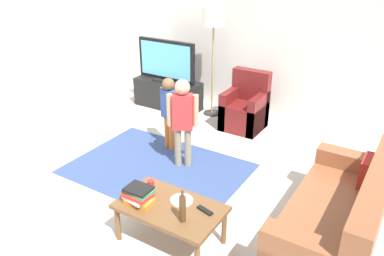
# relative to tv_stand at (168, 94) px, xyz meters

# --- Properties ---
(ground) EXTENTS (7.80, 7.80, 0.00)m
(ground) POSITION_rel_tv_stand_xyz_m (1.56, -2.30, -0.24)
(ground) COLOR beige
(wall_back) EXTENTS (6.00, 0.12, 2.70)m
(wall_back) POSITION_rel_tv_stand_xyz_m (1.56, 0.70, 1.11)
(wall_back) COLOR silver
(wall_back) RESTS_ON ground
(area_rug) EXTENTS (2.20, 1.60, 0.01)m
(area_rug) POSITION_rel_tv_stand_xyz_m (1.11, -1.82, -0.24)
(area_rug) COLOR #33477A
(area_rug) RESTS_ON ground
(tv_stand) EXTENTS (1.20, 0.44, 0.50)m
(tv_stand) POSITION_rel_tv_stand_xyz_m (0.00, 0.00, 0.00)
(tv_stand) COLOR black
(tv_stand) RESTS_ON ground
(tv) EXTENTS (1.10, 0.28, 0.71)m
(tv) POSITION_rel_tv_stand_xyz_m (0.00, -0.02, 0.60)
(tv) COLOR black
(tv) RESTS_ON tv_stand
(couch) EXTENTS (0.80, 1.80, 0.86)m
(couch) POSITION_rel_tv_stand_xyz_m (3.44, -2.03, 0.05)
(couch) COLOR brown
(couch) RESTS_ON ground
(armchair) EXTENTS (0.60, 0.60, 0.90)m
(armchair) POSITION_rel_tv_stand_xyz_m (1.52, -0.04, 0.05)
(armchair) COLOR maroon
(armchair) RESTS_ON ground
(floor_lamp) EXTENTS (0.36, 0.36, 1.78)m
(floor_lamp) POSITION_rel_tv_stand_xyz_m (0.81, 0.15, 1.30)
(floor_lamp) COLOR #262626
(floor_lamp) RESTS_ON ground
(child_near_tv) EXTENTS (0.34, 0.19, 1.04)m
(child_near_tv) POSITION_rel_tv_stand_xyz_m (0.91, -1.26, 0.38)
(child_near_tv) COLOR orange
(child_near_tv) RESTS_ON ground
(child_center) EXTENTS (0.36, 0.24, 1.18)m
(child_center) POSITION_rel_tv_stand_xyz_m (1.34, -1.57, 0.47)
(child_center) COLOR gray
(child_center) RESTS_ON ground
(coffee_table) EXTENTS (1.00, 0.60, 0.42)m
(coffee_table) POSITION_rel_tv_stand_xyz_m (2.04, -2.85, 0.13)
(coffee_table) COLOR brown
(coffee_table) RESTS_ON ground
(book_stack) EXTENTS (0.30, 0.23, 0.16)m
(book_stack) POSITION_rel_tv_stand_xyz_m (1.76, -2.97, 0.26)
(book_stack) COLOR orange
(book_stack) RESTS_ON coffee_table
(bottle) EXTENTS (0.06, 0.06, 0.32)m
(bottle) POSITION_rel_tv_stand_xyz_m (2.26, -2.97, 0.31)
(bottle) COLOR #4C3319
(bottle) RESTS_ON coffee_table
(tv_remote) EXTENTS (0.18, 0.09, 0.02)m
(tv_remote) POSITION_rel_tv_stand_xyz_m (2.36, -2.75, 0.19)
(tv_remote) COLOR black
(tv_remote) RESTS_ON coffee_table
(soda_can) EXTENTS (0.07, 0.07, 0.12)m
(soda_can) POSITION_rel_tv_stand_xyz_m (1.74, -2.75, 0.24)
(soda_can) COLOR red
(soda_can) RESTS_ON coffee_table
(plate) EXTENTS (0.22, 0.22, 0.02)m
(plate) POSITION_rel_tv_stand_xyz_m (2.09, -2.73, 0.18)
(plate) COLOR white
(plate) RESTS_ON coffee_table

